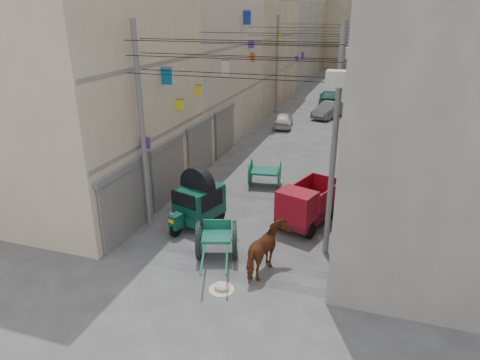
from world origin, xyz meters
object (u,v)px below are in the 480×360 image
at_px(tonga_cart, 217,239).
at_px(second_cart, 265,172).
at_px(auto_rickshaw, 198,199).
at_px(feed_sack, 222,286).
at_px(distant_car_grey, 329,110).
at_px(distant_car_green, 329,98).
at_px(distant_car_white, 283,120).
at_px(mini_truck, 305,207).
at_px(horse, 267,251).

relative_size(tonga_cart, second_cart, 1.88).
xyz_separation_m(auto_rickshaw, feed_sack, (2.48, -3.98, -0.98)).
distance_m(tonga_cart, distant_car_grey, 23.25).
relative_size(distant_car_grey, distant_car_green, 0.86).
relative_size(auto_rickshaw, tonga_cart, 0.86).
bearing_deg(distant_car_grey, distant_car_green, 116.82).
distance_m(second_cart, distant_car_grey, 16.24).
distance_m(auto_rickshaw, distant_car_white, 16.78).
xyz_separation_m(auto_rickshaw, mini_truck, (4.21, 1.06, -0.24)).
height_order(feed_sack, horse, horse).
bearing_deg(mini_truck, distant_car_green, 113.05).
height_order(distant_car_white, distant_car_green, distant_car_green).
bearing_deg(mini_truck, horse, -81.03).
bearing_deg(mini_truck, auto_rickshaw, -147.70).
xyz_separation_m(feed_sack, distant_car_white, (-2.66, 20.75, 0.43)).
bearing_deg(distant_car_green, distant_car_grey, 90.44).
bearing_deg(feed_sack, auto_rickshaw, 121.91).
relative_size(feed_sack, horse, 0.25).
relative_size(horse, distant_car_grey, 0.53).
bearing_deg(distant_car_green, horse, 86.59).
height_order(tonga_cart, distant_car_white, tonga_cart).
xyz_separation_m(auto_rickshaw, distant_car_white, (-0.18, 16.77, -0.56)).
distance_m(auto_rickshaw, distant_car_green, 26.46).
bearing_deg(horse, second_cart, -65.62).
relative_size(horse, distant_car_white, 0.63).
bearing_deg(horse, distant_car_white, -70.04).
height_order(second_cart, distant_car_green, second_cart).
distance_m(mini_truck, distant_car_grey, 20.03).
xyz_separation_m(horse, distant_car_green, (-1.55, 29.03, -0.21)).
relative_size(auto_rickshaw, second_cart, 1.62).
relative_size(tonga_cart, distant_car_grey, 0.83).
distance_m(feed_sack, distant_car_green, 30.36).
bearing_deg(second_cart, tonga_cart, -97.23).
bearing_deg(second_cart, mini_truck, -62.88).
height_order(tonga_cart, horse, horse).
distance_m(auto_rickshaw, feed_sack, 4.79).
bearing_deg(distant_car_white, feed_sack, 90.02).
height_order(auto_rickshaw, feed_sack, auto_rickshaw).
height_order(tonga_cart, feed_sack, tonga_cart).
relative_size(second_cart, feed_sack, 3.38).
distance_m(tonga_cart, horse, 2.02).
distance_m(second_cart, distant_car_green, 21.54).
bearing_deg(distant_car_white, distant_car_grey, -131.32).
height_order(mini_truck, distant_car_green, mini_truck).
distance_m(second_cart, feed_sack, 8.89).
bearing_deg(mini_truck, feed_sack, -90.74).
relative_size(tonga_cart, distant_car_white, 0.99).
bearing_deg(mini_truck, distant_car_grey, 112.50).
distance_m(tonga_cart, second_cart, 7.03).
bearing_deg(second_cart, horse, -82.72).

